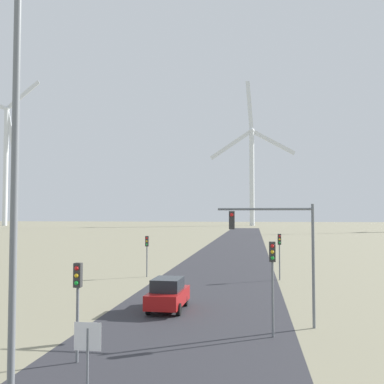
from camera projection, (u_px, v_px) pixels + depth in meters
road_surface at (227, 262)px, 51.36m from camera, size 10.00×240.00×0.01m
streetlamp at (15, 134)px, 11.12m from camera, size 2.82×0.32×12.34m
stop_sign_near at (88, 348)px, 12.82m from camera, size 0.81×0.07×2.38m
traffic_light_post_near_left at (78, 289)px, 16.64m from camera, size 0.28×0.33×3.65m
traffic_light_post_near_right at (272, 267)px, 20.05m from camera, size 0.28×0.34×4.23m
traffic_light_post_mid_left at (147, 247)px, 39.08m from camera, size 0.28×0.33×3.54m
traffic_light_post_mid_right at (279, 246)px, 37.17m from camera, size 0.28×0.33×3.81m
traffic_light_mast_overhead at (279, 239)px, 21.92m from camera, size 4.68×0.35×5.96m
car_approaching at (168, 294)px, 25.49m from camera, size 1.94×4.16×1.83m
wind_turbine_far_left at (6, 155)px, 208.19m from camera, size 33.99×4.40×67.80m
wind_turbine_left at (252, 165)px, 206.26m from camera, size 39.14×12.99×66.92m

